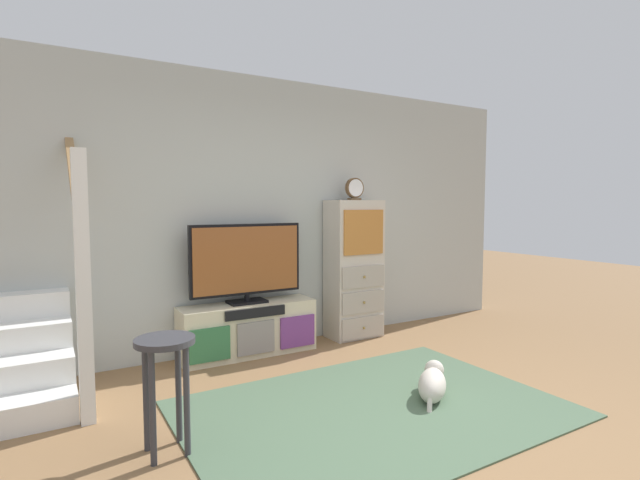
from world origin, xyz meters
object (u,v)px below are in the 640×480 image
media_console (248,329)px  dog (432,383)px  side_cabinet (354,269)px  desk_clock (355,189)px  bar_stool_near (165,367)px  television (247,261)px

media_console → dog: media_console is taller
side_cabinet → desk_clock: bearing=-125.7°
media_console → desk_clock: (1.22, -0.00, 1.36)m
media_console → bar_stool_near: 1.83m
television → desk_clock: size_ratio=4.63×
side_cabinet → bar_stool_near: (-2.32, -1.46, -0.23)m
television → media_console: bearing=-90.0°
media_console → television: size_ratio=1.19×
bar_stool_near → dog: bar_stool_near is taller
desk_clock → bar_stool_near: (-2.31, -1.44, -1.09)m
television → side_cabinet: 1.24m
media_console → dog: bearing=-64.2°
media_console → side_cabinet: (1.23, 0.01, 0.49)m
side_cabinet → desk_clock: size_ratio=6.26×
television → dog: bearing=-64.5°
media_console → side_cabinet: bearing=0.5°
television → dog: 2.01m
television → desk_clock: 1.41m
dog → bar_stool_near: bearing=173.9°
television → side_cabinet: (1.23, -0.01, -0.16)m
media_console → television: bearing=90.0°
bar_stool_near → dog: (1.88, -0.20, -0.39)m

